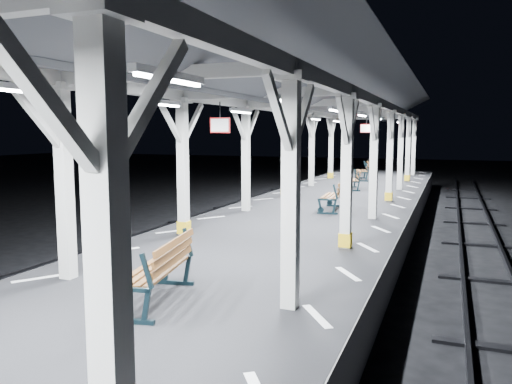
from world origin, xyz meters
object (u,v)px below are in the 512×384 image
Objects in this scene: bench_near at (161,268)px; bench_mid at (335,195)px; bench_extra at (364,170)px; bench_far at (354,179)px.

bench_mid is at bearing 75.80° from bench_near.
bench_mid is (0.48, 9.60, -0.01)m from bench_near.
bench_extra is (-0.38, 20.37, -0.00)m from bench_near.
bench_extra is at bearing 79.71° from bench_near.
bench_extra is (-0.34, 4.58, 0.06)m from bench_far.
bench_near reaches higher than bench_far.
bench_near is 1.06× the size of bench_mid.
bench_mid is at bearing -97.90° from bench_extra.
bench_near reaches higher than bench_mid.
bench_mid is 6.22m from bench_far.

